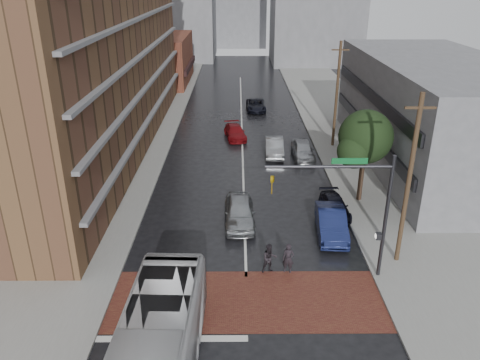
{
  "coord_description": "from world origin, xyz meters",
  "views": [
    {
      "loc": [
        -0.46,
        -19.06,
        15.35
      ],
      "look_at": [
        -0.31,
        7.93,
        3.5
      ],
      "focal_mm": 35.0,
      "sensor_mm": 36.0,
      "label": 1
    }
  ],
  "objects_px": {
    "car_travel_a": "(239,212)",
    "suv_travel": "(256,105)",
    "pedestrian_b": "(270,259)",
    "car_parked_near": "(331,223)",
    "pedestrian_a": "(288,258)",
    "car_travel_c": "(235,132)",
    "car_parked_mid": "(335,206)",
    "car_parked_far": "(303,150)",
    "car_travel_b": "(274,147)"
  },
  "relations": [
    {
      "from": "pedestrian_b",
      "to": "car_travel_c",
      "type": "distance_m",
      "value": 23.64
    },
    {
      "from": "suv_travel",
      "to": "car_parked_far",
      "type": "bearing_deg",
      "value": -78.7
    },
    {
      "from": "pedestrian_a",
      "to": "car_parked_mid",
      "type": "height_order",
      "value": "pedestrian_a"
    },
    {
      "from": "car_travel_a",
      "to": "suv_travel",
      "type": "relative_size",
      "value": 1.01
    },
    {
      "from": "pedestrian_a",
      "to": "car_travel_a",
      "type": "xyz_separation_m",
      "value": [
        -2.7,
        5.66,
        -0.03
      ]
    },
    {
      "from": "pedestrian_b",
      "to": "car_travel_a",
      "type": "relative_size",
      "value": 0.35
    },
    {
      "from": "pedestrian_a",
      "to": "car_travel_a",
      "type": "distance_m",
      "value": 6.27
    },
    {
      "from": "pedestrian_b",
      "to": "car_parked_mid",
      "type": "xyz_separation_m",
      "value": [
        4.99,
        7.0,
        -0.29
      ]
    },
    {
      "from": "car_parked_mid",
      "to": "car_parked_far",
      "type": "relative_size",
      "value": 0.88
    },
    {
      "from": "pedestrian_b",
      "to": "car_parked_near",
      "type": "xyz_separation_m",
      "value": [
        4.22,
        4.14,
        -0.05
      ]
    },
    {
      "from": "car_travel_c",
      "to": "car_parked_mid",
      "type": "height_order",
      "value": "car_travel_c"
    },
    {
      "from": "car_travel_c",
      "to": "suv_travel",
      "type": "height_order",
      "value": "suv_travel"
    },
    {
      "from": "car_parked_near",
      "to": "car_parked_far",
      "type": "bearing_deg",
      "value": 94.34
    },
    {
      "from": "pedestrian_b",
      "to": "pedestrian_a",
      "type": "bearing_deg",
      "value": -12.9
    },
    {
      "from": "pedestrian_a",
      "to": "car_travel_b",
      "type": "height_order",
      "value": "pedestrian_a"
    },
    {
      "from": "car_parked_near",
      "to": "car_parked_far",
      "type": "height_order",
      "value": "car_parked_near"
    },
    {
      "from": "car_travel_c",
      "to": "car_parked_far",
      "type": "xyz_separation_m",
      "value": [
        6.19,
        -5.6,
        0.12
      ]
    },
    {
      "from": "pedestrian_b",
      "to": "suv_travel",
      "type": "xyz_separation_m",
      "value": [
        0.5,
        34.25,
        -0.19
      ]
    },
    {
      "from": "pedestrian_b",
      "to": "car_travel_a",
      "type": "distance_m",
      "value": 5.89
    },
    {
      "from": "car_travel_a",
      "to": "suv_travel",
      "type": "height_order",
      "value": "car_travel_a"
    },
    {
      "from": "car_travel_c",
      "to": "suv_travel",
      "type": "distance_m",
      "value": 10.99
    },
    {
      "from": "car_travel_b",
      "to": "suv_travel",
      "type": "height_order",
      "value": "car_travel_b"
    },
    {
      "from": "pedestrian_a",
      "to": "pedestrian_b",
      "type": "bearing_deg",
      "value": -165.5
    },
    {
      "from": "pedestrian_b",
      "to": "car_parked_far",
      "type": "distance_m",
      "value": 18.43
    },
    {
      "from": "car_travel_b",
      "to": "car_parked_far",
      "type": "relative_size",
      "value": 1.02
    },
    {
      "from": "car_parked_far",
      "to": "car_travel_a",
      "type": "bearing_deg",
      "value": -116.35
    },
    {
      "from": "pedestrian_b",
      "to": "suv_travel",
      "type": "distance_m",
      "value": 34.26
    },
    {
      "from": "suv_travel",
      "to": "car_travel_b",
      "type": "bearing_deg",
      "value": -87.25
    },
    {
      "from": "car_travel_b",
      "to": "car_parked_near",
      "type": "xyz_separation_m",
      "value": [
        2.6,
        -14.55,
        0.05
      ]
    },
    {
      "from": "car_parked_near",
      "to": "car_parked_far",
      "type": "relative_size",
      "value": 1.09
    },
    {
      "from": "car_parked_near",
      "to": "car_parked_mid",
      "type": "height_order",
      "value": "car_parked_near"
    },
    {
      "from": "pedestrian_b",
      "to": "car_parked_far",
      "type": "relative_size",
      "value": 0.38
    },
    {
      "from": "car_travel_a",
      "to": "car_parked_far",
      "type": "bearing_deg",
      "value": 63.23
    },
    {
      "from": "car_parked_near",
      "to": "car_parked_mid",
      "type": "relative_size",
      "value": 1.24
    },
    {
      "from": "car_parked_mid",
      "to": "pedestrian_b",
      "type": "bearing_deg",
      "value": -128.72
    },
    {
      "from": "car_parked_near",
      "to": "car_parked_mid",
      "type": "bearing_deg",
      "value": 78.99
    },
    {
      "from": "pedestrian_a",
      "to": "suv_travel",
      "type": "height_order",
      "value": "pedestrian_a"
    },
    {
      "from": "car_travel_c",
      "to": "suv_travel",
      "type": "relative_size",
      "value": 0.92
    },
    {
      "from": "car_travel_b",
      "to": "car_travel_c",
      "type": "bearing_deg",
      "value": 128.72
    },
    {
      "from": "pedestrian_a",
      "to": "suv_travel",
      "type": "distance_m",
      "value": 34.26
    },
    {
      "from": "car_travel_a",
      "to": "car_travel_c",
      "type": "bearing_deg",
      "value": 89.74
    },
    {
      "from": "car_travel_b",
      "to": "car_travel_c",
      "type": "relative_size",
      "value": 1.03
    },
    {
      "from": "car_travel_b",
      "to": "suv_travel",
      "type": "distance_m",
      "value": 15.6
    },
    {
      "from": "car_travel_c",
      "to": "car_parked_far",
      "type": "distance_m",
      "value": 8.35
    },
    {
      "from": "car_travel_a",
      "to": "car_parked_near",
      "type": "height_order",
      "value": "car_travel_a"
    },
    {
      "from": "suv_travel",
      "to": "car_parked_near",
      "type": "distance_m",
      "value": 30.34
    },
    {
      "from": "suv_travel",
      "to": "car_parked_near",
      "type": "height_order",
      "value": "car_parked_near"
    },
    {
      "from": "pedestrian_a",
      "to": "car_parked_far",
      "type": "bearing_deg",
      "value": 94.64
    },
    {
      "from": "car_travel_a",
      "to": "car_travel_b",
      "type": "bearing_deg",
      "value": 74.45
    },
    {
      "from": "pedestrian_a",
      "to": "car_parked_near",
      "type": "distance_m",
      "value": 5.22
    }
  ]
}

